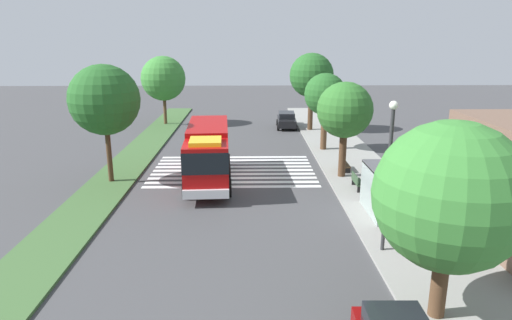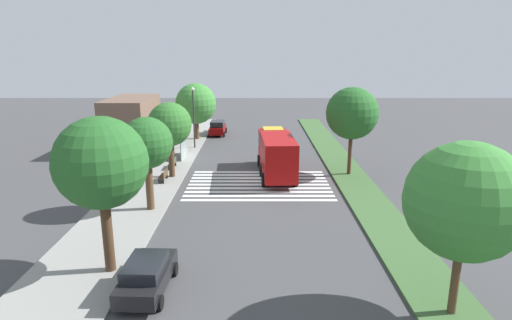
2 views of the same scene
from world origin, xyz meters
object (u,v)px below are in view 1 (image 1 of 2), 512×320
bench_near_shelter (357,181)px  sidewalk_tree_far_east (450,197)px  parked_car_west (287,120)px  fire_truck (208,153)px  bench_west_of_shelter (344,164)px  sidewalk_tree_west (325,95)px  street_lamp (389,165)px  sidewalk_tree_center (345,111)px  sidewalk_tree_far_west (312,76)px  median_tree_west (104,100)px  bus_stop_shelter (377,181)px  median_tree_far_west (163,78)px

bench_near_shelter → sidewalk_tree_far_east: bearing=-1.9°
parked_car_west → bench_near_shelter: (19.94, 2.62, -0.23)m
fire_truck → parked_car_west: (-18.31, 6.52, -1.20)m
bench_west_of_shelter → sidewalk_tree_west: sidewalk_tree_west is taller
street_lamp → sidewalk_tree_far_east: (4.76, 0.40, 0.36)m
parked_car_west → sidewalk_tree_center: sidewalk_tree_center is taller
sidewalk_tree_far_west → sidewalk_tree_west: size_ratio=1.21×
sidewalk_tree_west → median_tree_west: 17.11m
sidewalk_tree_far_east → parked_car_west: bearing=-176.2°
median_tree_west → sidewalk_tree_far_west: bearing=137.7°
sidewalk_tree_west → median_tree_west: size_ratio=0.84×
bench_west_of_shelter → sidewalk_tree_far_west: bearing=-178.3°
fire_truck → median_tree_west: 7.06m
fire_truck → sidewalk_tree_center: size_ratio=1.51×
bus_stop_shelter → bench_near_shelter: 4.20m
sidewalk_tree_far_west → fire_truck: bearing=-27.7°
sidewalk_tree_far_west → sidewalk_tree_far_east: 31.17m
bus_stop_shelter → sidewalk_tree_center: (-6.60, -0.41, 2.62)m
median_tree_far_west → median_tree_west: size_ratio=0.96×
sidewalk_tree_center → sidewalk_tree_far_east: (15.50, 0.00, -0.22)m
bus_stop_shelter → median_tree_west: 16.79m
bus_stop_shelter → bench_near_shelter: bearing=179.9°
bench_west_of_shelter → fire_truck: bearing=-76.0°
parked_car_west → bench_west_of_shelter: parked_car_west is taller
bench_west_of_shelter → median_tree_far_west: 23.90m
median_tree_far_west → bench_west_of_shelter: bearing=40.8°
sidewalk_tree_far_west → sidewalk_tree_far_east: bearing=-0.0°
fire_truck → sidewalk_tree_far_west: bearing=149.3°
median_tree_west → sidewalk_tree_far_east: bearing=45.4°
street_lamp → median_tree_far_west: size_ratio=0.91×
street_lamp → sidewalk_tree_center: 10.77m
bus_stop_shelter → sidewalk_tree_west: bearing=-178.3°
sidewalk_tree_center → sidewalk_tree_far_west: bearing=180.0°
sidewalk_tree_west → sidewalk_tree_far_east: 23.00m
fire_truck → parked_car_west: size_ratio=2.17×
bus_stop_shelter → bench_near_shelter: size_ratio=2.19×
parked_car_west → bus_stop_shelter: (23.94, 2.61, 1.06)m
street_lamp → sidewalk_tree_far_west: 26.44m
bench_west_of_shelter → sidewalk_tree_center: (1.31, -0.42, 3.92)m
bench_west_of_shelter → sidewalk_tree_far_east: 17.21m
fire_truck → sidewalk_tree_west: size_ratio=1.51×
parked_car_west → street_lamp: size_ratio=0.67×
sidewalk_tree_far_west → median_tree_west: sidewalk_tree_far_west is taller
bench_near_shelter → median_tree_west: bearing=-96.7°
bench_west_of_shelter → sidewalk_tree_center: 4.15m
sidewalk_tree_far_west → median_tree_far_west: bearing=-103.0°
fire_truck → sidewalk_tree_west: sidewalk_tree_west is taller
fire_truck → bus_stop_shelter: 10.72m
sidewalk_tree_west → median_tree_far_west: median_tree_far_west is taller
bench_near_shelter → median_tree_far_west: size_ratio=0.23×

